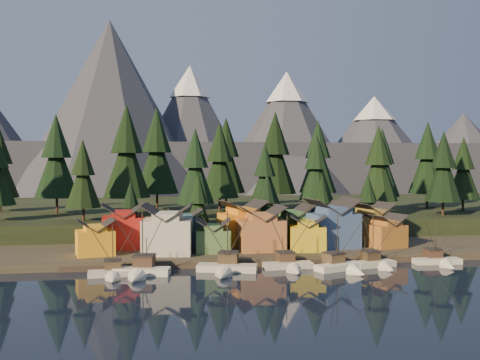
{
  "coord_description": "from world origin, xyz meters",
  "views": [
    {
      "loc": [
        -21.11,
        -88.76,
        20.86
      ],
      "look_at": [
        -3.27,
        30.0,
        16.67
      ],
      "focal_mm": 40.0,
      "sensor_mm": 36.0,
      "label": 1
    }
  ],
  "objects": [
    {
      "name": "house_front_3",
      "position": [
        0.6,
        25.06,
        6.59
      ],
      "size": [
        9.84,
        9.41,
        9.69
      ],
      "rotation": [
        0.0,
        0.0,
        0.04
      ],
      "color": "#AD6B3D",
      "rests_on": "shore_strip"
    },
    {
      "name": "house_back_5",
      "position": [
        29.84,
        34.26,
        6.4
      ],
      "size": [
        9.94,
        10.02,
        9.34
      ],
      "rotation": [
        0.0,
        0.0,
        0.22
      ],
      "color": "olive",
      "rests_on": "shore_strip"
    },
    {
      "name": "hillside",
      "position": [
        0.0,
        90.0,
        3.0
      ],
      "size": [
        420.0,
        100.0,
        6.0
      ],
      "primitive_type": "cube",
      "color": "black",
      "rests_on": "ground"
    },
    {
      "name": "house_back_0",
      "position": [
        -29.23,
        32.31,
        6.7
      ],
      "size": [
        9.71,
        9.37,
        9.9
      ],
      "rotation": [
        0.0,
        0.0,
        0.07
      ],
      "color": "maroon",
      "rests_on": "shore_strip"
    },
    {
      "name": "tree_hill_3",
      "position": [
        -30.0,
        60.0,
        22.72
      ],
      "size": [
        13.12,
        13.12,
        30.57
      ],
      "color": "#332319",
      "rests_on": "hillside"
    },
    {
      "name": "boat_2",
      "position": [
        -8.93,
        9.84,
        2.37
      ],
      "size": [
        12.09,
        12.65,
        12.82
      ],
      "rotation": [
        0.0,
        0.0,
        -0.26
      ],
      "color": "beige",
      "rests_on": "ground"
    },
    {
      "name": "tree_hill_6",
      "position": [
        -4.0,
        65.0,
        20.39
      ],
      "size": [
        11.3,
        11.3,
        26.32
      ],
      "color": "#332319",
      "rests_on": "hillside"
    },
    {
      "name": "tree_hill_10",
      "position": [
        30.0,
        80.0,
        21.52
      ],
      "size": [
        12.18,
        12.18,
        28.38
      ],
      "color": "#332319",
      "rests_on": "hillside"
    },
    {
      "name": "house_back_3",
      "position": [
        9.15,
        31.95,
        6.49
      ],
      "size": [
        10.14,
        9.23,
        9.5
      ],
      "rotation": [
        0.0,
        0.0,
        0.1
      ],
      "color": "#3D713F",
      "rests_on": "shore_strip"
    },
    {
      "name": "house_front_0",
      "position": [
        -34.44,
        24.32,
        5.41
      ],
      "size": [
        8.85,
        8.55,
        7.44
      ],
      "rotation": [
        0.0,
        0.0,
        0.23
      ],
      "color": "gold",
      "rests_on": "shore_strip"
    },
    {
      "name": "tree_shore_4",
      "position": [
        31.0,
        40.0,
        10.31
      ],
      "size": [
        6.93,
        6.93,
        16.14
      ],
      "color": "#332319",
      "rests_on": "shore_strip"
    },
    {
      "name": "tree_hill_8",
      "position": [
        14.0,
        72.0,
        22.5
      ],
      "size": [
        12.95,
        12.95,
        30.17
      ],
      "color": "#332319",
      "rests_on": "hillside"
    },
    {
      "name": "boat_0",
      "position": [
        -29.58,
        8.92,
        1.98
      ],
      "size": [
        9.21,
        9.91,
        10.47
      ],
      "rotation": [
        0.0,
        0.0,
        0.08
      ],
      "color": "beige",
      "rests_on": "ground"
    },
    {
      "name": "tree_shore_2",
      "position": [
        5.0,
        40.0,
        10.53
      ],
      "size": [
        7.1,
        7.1,
        16.54
      ],
      "color": "#332319",
      "rests_on": "shore_strip"
    },
    {
      "name": "house_front_6",
      "position": [
        29.26,
        25.01,
        5.39
      ],
      "size": [
        8.94,
        8.65,
        7.4
      ],
      "rotation": [
        0.0,
        0.0,
        0.26
      ],
      "color": "#A4662A",
      "rests_on": "shore_strip"
    },
    {
      "name": "tree_hill_15",
      "position": [
        0.0,
        82.0,
        21.9
      ],
      "size": [
        12.48,
        12.48,
        29.08
      ],
      "color": "#332319",
      "rests_on": "hillside"
    },
    {
      "name": "house_front_2",
      "position": [
        -9.86,
        24.44,
        5.22
      ],
      "size": [
        7.86,
        7.92,
        7.08
      ],
      "rotation": [
        0.0,
        0.0,
        -0.09
      ],
      "color": "#4B723D",
      "rests_on": "shore_strip"
    },
    {
      "name": "tree_shore_1",
      "position": [
        -12.0,
        40.0,
        10.52
      ],
      "size": [
        7.09,
        7.09,
        16.52
      ],
      "color": "#332319",
      "rests_on": "shore_strip"
    },
    {
      "name": "shore_strip",
      "position": [
        0.0,
        40.0,
        0.75
      ],
      "size": [
        400.0,
        50.0,
        1.5
      ],
      "primitive_type": "cube",
      "color": "#353126",
      "rests_on": "ground"
    },
    {
      "name": "boat_5",
      "position": [
        21.05,
        10.29,
        2.22
      ],
      "size": [
        9.08,
        9.66,
        11.14
      ],
      "rotation": [
        0.0,
        0.0,
        0.22
      ],
      "color": "beige",
      "rests_on": "ground"
    },
    {
      "name": "mountain_ridge",
      "position": [
        -4.2,
        213.59,
        26.06
      ],
      "size": [
        560.0,
        190.0,
        90.0
      ],
      "color": "#414454",
      "rests_on": "ground"
    },
    {
      "name": "tree_hill_13",
      "position": [
        56.0,
        48.0,
        18.74
      ],
      "size": [
        10.01,
        10.01,
        23.31
      ],
      "color": "#332319",
      "rests_on": "hillside"
    },
    {
      "name": "tree_shore_3",
      "position": [
        19.0,
        40.0,
        10.15
      ],
      "size": [
        6.8,
        6.8,
        15.84
      ],
      "color": "#332319",
      "rests_on": "shore_strip"
    },
    {
      "name": "boat_3",
      "position": [
        3.56,
        11.06,
        2.16
      ],
      "size": [
        10.02,
        10.81,
        11.41
      ],
      "rotation": [
        0.0,
        0.0,
        0.06
      ],
      "color": "beige",
      "rests_on": "ground"
    },
    {
      "name": "tree_hill_9",
      "position": [
        22.0,
        55.0,
        18.41
      ],
      "size": [
        9.75,
        9.75,
        22.71
      ],
      "color": "#332319",
      "rests_on": "hillside"
    },
    {
      "name": "house_back_2",
      "position": [
        -2.15,
        33.58,
        6.89
      ],
      "size": [
        11.43,
        10.84,
        10.26
      ],
      "rotation": [
        0.0,
        0.0,
        0.23
      ],
      "color": "orange",
      "rests_on": "shore_strip"
    },
    {
      "name": "house_front_1",
      "position": [
        -19.57,
        23.68,
        6.96
      ],
      "size": [
        11.14,
        10.79,
        10.4
      ],
      "rotation": [
        0.0,
        0.0,
        -0.12
      ],
      "color": "beige",
      "rests_on": "shore_strip"
    },
    {
      "name": "tree_shore_0",
      "position": [
        -28.0,
        40.0,
        9.61
      ],
      "size": [
        6.38,
        6.38,
        14.87
      ],
      "color": "#332319",
      "rests_on": "shore_strip"
    },
    {
      "name": "tree_hill_12",
      "position": [
        46.0,
        66.0,
        19.75
      ],
      "size": [
        10.8,
        10.8,
        25.15
      ],
      "color": "#332319",
      "rests_on": "hillside"
    },
    {
      "name": "tree_hill_7",
      "position": [
        6.0,
        48.0,
        16.67
      ],
      "size": [
        8.39,
        8.39,
        19.53
      ],
      "color": "#332319",
      "rests_on": "hillside"
    },
    {
      "name": "tree_hill_4",
      "position": [
        -22.0,
        75.0,
        23.17
      ],
      "size": [
        13.48,
        13.48,
        31.4
      ],
      "color": "#332319",
      "rests_on": "hillside"
    },
    {
      "name": "boat_1",
      "position": [
        -24.68,
        9.07,
        2.52
      ],
      "size": [
        10.89,
        11.51,
        12.89
      ],
      "rotation": [
        0.0,
        0.0,
        -0.2
      ],
      "color": "silver",
      "rests_on": "ground"
    },
    {
      "name": "tree_hill_2",
      "position": [
        -40.0,
        48.0,
        17.15
      ],
      "size": [
        8.76,
        8.76,
        20.4
      ],
      "color": "#332319",
      "rests_on": "hillside"
    },
    {
      "name": "house_front_4",
      "position": [
        10.57,
        23.54,
        5.57
      ],
      "size": [
        9.0,
        9.47,
        7.74
      ],
      "rotation": [
        0.0,
        0.0,
        -0.2
      ],
      "color": "gold",
      "rests_on": "shore_strip"
    },
    {
      "name": "house_back_4",
      "position": [
        17.7,
        34.71,
        6.61
      ],
      "size": [
        9.7,
        9.38,
        9.74
      ],
      "rotation": [
        0.0,
        0.0,
        0.09
      ],
      "color": "silver",
      "rests_on": "shore_strip"
    },
    {
      "name": "ground",
      "position": [
        0.0,
        0.0,
        0.0
      ],
      "size": [
        500.0,
        500.0,
        0.0
      ],
      "primitive_type": "plane",
      "color": "black",
      "rests_on": "ground"
    },
    {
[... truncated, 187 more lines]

